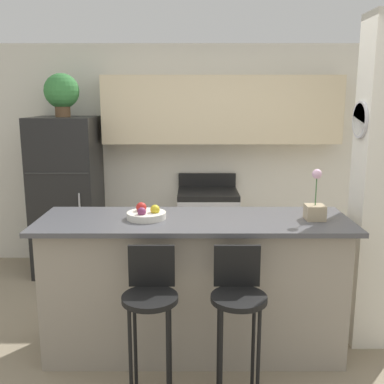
# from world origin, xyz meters

# --- Properties ---
(ground_plane) EXTENTS (14.00, 14.00, 0.00)m
(ground_plane) POSITION_xyz_m (0.00, 0.00, 0.00)
(ground_plane) COLOR gray
(wall_back) EXTENTS (5.60, 0.38, 2.55)m
(wall_back) POSITION_xyz_m (0.14, 2.00, 1.51)
(wall_back) COLOR silver
(wall_back) RESTS_ON ground_plane
(pillar_right) EXTENTS (0.38, 0.32, 2.55)m
(pillar_right) POSITION_xyz_m (1.43, 0.14, 1.28)
(pillar_right) COLOR silver
(pillar_right) RESTS_ON ground_plane
(counter_bar) EXTENTS (2.32, 0.75, 1.06)m
(counter_bar) POSITION_xyz_m (0.00, 0.00, 0.53)
(counter_bar) COLOR gray
(counter_bar) RESTS_ON ground_plane
(refrigerator) EXTENTS (0.69, 0.73, 1.74)m
(refrigerator) POSITION_xyz_m (-1.41, 1.67, 0.87)
(refrigerator) COLOR black
(refrigerator) RESTS_ON ground_plane
(stove_range) EXTENTS (0.68, 0.60, 1.07)m
(stove_range) POSITION_xyz_m (0.16, 1.74, 0.46)
(stove_range) COLOR silver
(stove_range) RESTS_ON ground_plane
(bar_stool_left) EXTENTS (0.36, 0.36, 1.01)m
(bar_stool_left) POSITION_xyz_m (-0.28, -0.59, 0.68)
(bar_stool_left) COLOR black
(bar_stool_left) RESTS_ON ground_plane
(bar_stool_right) EXTENTS (0.36, 0.36, 1.01)m
(bar_stool_right) POSITION_xyz_m (0.28, -0.59, 0.68)
(bar_stool_right) COLOR black
(bar_stool_right) RESTS_ON ground_plane
(potted_plant_on_fridge) EXTENTS (0.37, 0.37, 0.46)m
(potted_plant_on_fridge) POSITION_xyz_m (-1.41, 1.67, 2.01)
(potted_plant_on_fridge) COLOR brown
(potted_plant_on_fridge) RESTS_ON refrigerator
(orchid_vase) EXTENTS (0.14, 0.14, 0.38)m
(orchid_vase) POSITION_xyz_m (0.89, -0.03, 1.16)
(orchid_vase) COLOR tan
(orchid_vase) RESTS_ON counter_bar
(fruit_bowl) EXTENTS (0.29, 0.29, 0.11)m
(fruit_bowl) POSITION_xyz_m (-0.35, -0.00, 1.10)
(fruit_bowl) COLOR silver
(fruit_bowl) RESTS_ON counter_bar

